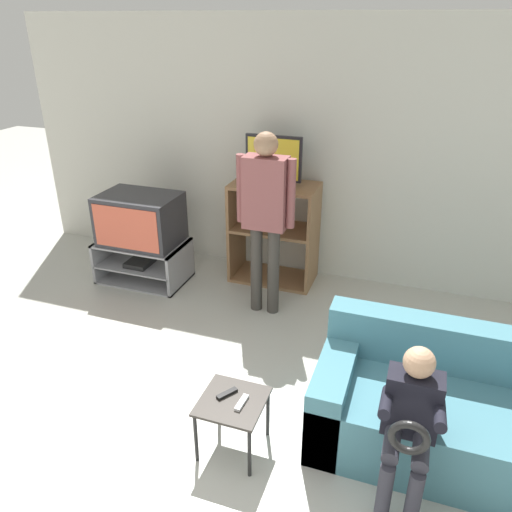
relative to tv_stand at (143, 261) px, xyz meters
name	(u,v)px	position (x,y,z in m)	size (l,w,h in m)	color
wall_back	(307,154)	(1.54, 0.79, 1.09)	(6.40, 0.06, 2.60)	beige
tv_stand	(143,261)	(0.00, 0.00, 0.00)	(0.91, 0.57, 0.43)	#939399
television_main	(140,219)	(0.01, 0.01, 0.47)	(0.79, 0.56, 0.51)	#2D2D33
media_shelf	(274,232)	(1.29, 0.47, 0.32)	(0.87, 0.49, 1.05)	#8E6642
television_flat	(273,162)	(1.28, 0.47, 1.07)	(0.56, 0.20, 0.48)	black
snack_table	(233,407)	(1.76, -1.85, 0.13)	(0.40, 0.40, 0.39)	#38332D
remote_control_black	(227,393)	(1.71, -1.81, 0.19)	(0.04, 0.14, 0.02)	black
remote_control_white	(242,403)	(1.82, -1.86, 0.19)	(0.04, 0.14, 0.02)	silver
couch	(466,418)	(3.15, -1.39, 0.07)	(1.87, 0.83, 0.78)	teal
person_standing_adult	(265,208)	(1.41, -0.16, 0.82)	(0.53, 0.21, 1.70)	#3D3833
person_seated_child	(410,419)	(2.80, -1.87, 0.38)	(0.33, 0.43, 0.99)	#2D2D38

